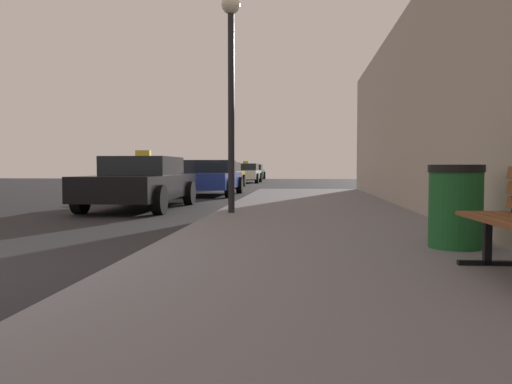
{
  "coord_description": "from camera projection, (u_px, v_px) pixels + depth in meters",
  "views": [
    {
      "loc": [
        3.66,
        -3.97,
        1.01
      ],
      "look_at": [
        2.96,
        3.67,
        0.63
      ],
      "focal_mm": 34.85,
      "sensor_mm": 36.0,
      "label": 1
    }
  ],
  "objects": [
    {
      "name": "sidewalk",
      "position": [
        343.0,
        284.0,
        3.96
      ],
      "size": [
        4.0,
        32.0,
        0.15
      ],
      "primitive_type": "cube",
      "color": "slate",
      "rests_on": "ground_plane"
    },
    {
      "name": "trash_bin",
      "position": [
        455.0,
        206.0,
        5.28
      ],
      "size": [
        0.58,
        0.58,
        0.89
      ],
      "color": "#195926",
      "rests_on": "sidewalk"
    },
    {
      "name": "street_lamp",
      "position": [
        231.0,
        63.0,
        9.28
      ],
      "size": [
        0.36,
        0.36,
        4.07
      ],
      "color": "black",
      "rests_on": "sidewalk"
    },
    {
      "name": "car_black",
      "position": [
        141.0,
        182.0,
        12.1
      ],
      "size": [
        1.97,
        4.45,
        1.43
      ],
      "rotation": [
        0.0,
        0.0,
        3.14
      ],
      "color": "black",
      "rests_on": "ground_plane"
    },
    {
      "name": "car_blue",
      "position": [
        210.0,
        177.0,
        18.1
      ],
      "size": [
        2.07,
        4.48,
        1.27
      ],
      "rotation": [
        0.0,
        0.0,
        3.14
      ],
      "color": "#233899",
      "rests_on": "ground_plane"
    },
    {
      "name": "car_yellow",
      "position": [
        223.0,
        175.0,
        25.12
      ],
      "size": [
        1.92,
        4.42,
        1.27
      ],
      "rotation": [
        0.0,
        0.0,
        3.14
      ],
      "color": "yellow",
      "rests_on": "ground_plane"
    },
    {
      "name": "car_white",
      "position": [
        245.0,
        173.0,
        32.85
      ],
      "size": [
        1.99,
        4.28,
        1.43
      ],
      "rotation": [
        0.0,
        0.0,
        3.14
      ],
      "color": "white",
      "rests_on": "ground_plane"
    },
    {
      "name": "car_green",
      "position": [
        253.0,
        172.0,
        42.5
      ],
      "size": [
        1.98,
        4.41,
        1.27
      ],
      "rotation": [
        0.0,
        0.0,
        3.14
      ],
      "color": "#196638",
      "rests_on": "ground_plane"
    }
  ]
}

